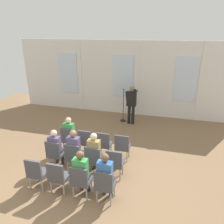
% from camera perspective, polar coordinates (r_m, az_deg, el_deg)
% --- Properties ---
extents(ground_plane, '(15.59, 15.59, 0.00)m').
position_cam_1_polar(ground_plane, '(6.31, -9.95, -19.30)').
color(ground_plane, '#846647').
extents(rear_partition, '(10.96, 0.14, 3.60)m').
position_cam_1_polar(rear_partition, '(10.76, 3.10, 8.85)').
color(rear_partition, silver).
rests_on(rear_partition, ground).
extents(speaker, '(0.51, 0.69, 1.75)m').
position_cam_1_polar(speaker, '(9.68, 5.14, 2.57)').
color(speaker, black).
rests_on(speaker, ground).
extents(mic_stand, '(0.28, 0.28, 1.55)m').
position_cam_1_polar(mic_stand, '(10.15, 2.97, -0.59)').
color(mic_stand, black).
rests_on(mic_stand, ground).
extents(chair_r0_c0, '(0.46, 0.44, 0.94)m').
position_cam_1_polar(chair_r0_c0, '(7.67, -11.26, -6.80)').
color(chair_r0_c0, '#99999E').
rests_on(chair_r0_c0, ground).
extents(audience_r0_c0, '(0.36, 0.39, 1.29)m').
position_cam_1_polar(audience_r0_c0, '(7.65, -11.08, -5.30)').
color(audience_r0_c0, '#2D2D33').
rests_on(audience_r0_c0, ground).
extents(chair_r0_c1, '(0.46, 0.44, 0.94)m').
position_cam_1_polar(chair_r0_c1, '(7.43, -6.86, -7.48)').
color(chair_r0_c1, '#99999E').
rests_on(chair_r0_c1, ground).
extents(chair_r0_c2, '(0.46, 0.44, 0.94)m').
position_cam_1_polar(chair_r0_c2, '(7.23, -2.18, -8.15)').
color(chair_r0_c2, '#99999E').
rests_on(chair_r0_c2, ground).
extents(chair_r0_c3, '(0.46, 0.44, 0.94)m').
position_cam_1_polar(chair_r0_c3, '(7.09, 2.74, -8.80)').
color(chair_r0_c3, '#99999E').
rests_on(chair_r0_c3, ground).
extents(chair_r1_c0, '(0.46, 0.44, 0.94)m').
position_cam_1_polar(chair_r1_c0, '(6.93, -14.81, -10.32)').
color(chair_r1_c0, '#99999E').
rests_on(chair_r1_c0, ground).
extents(audience_r1_c0, '(0.36, 0.39, 1.27)m').
position_cam_1_polar(audience_r1_c0, '(6.90, -14.60, -8.73)').
color(audience_r1_c0, '#2D2D33').
rests_on(audience_r1_c0, ground).
extents(chair_r1_c1, '(0.46, 0.44, 0.94)m').
position_cam_1_polar(chair_r1_c1, '(6.66, -10.00, -11.25)').
color(chair_r1_c1, '#99999E').
rests_on(chair_r1_c1, ground).
extents(audience_r1_c1, '(0.36, 0.39, 1.34)m').
position_cam_1_polar(audience_r1_c1, '(6.62, -9.82, -9.36)').
color(audience_r1_c1, '#2D2D33').
rests_on(audience_r1_c1, ground).
extents(chair_r1_c2, '(0.46, 0.44, 0.94)m').
position_cam_1_polar(chair_r1_c2, '(6.45, -4.81, -12.17)').
color(chair_r1_c2, '#99999E').
rests_on(chair_r1_c2, ground).
extents(audience_r1_c2, '(0.36, 0.39, 1.33)m').
position_cam_1_polar(audience_r1_c2, '(6.40, -4.61, -10.25)').
color(audience_r1_c2, '#2D2D33').
rests_on(audience_r1_c2, ground).
extents(chair_r1_c3, '(0.46, 0.44, 0.94)m').
position_cam_1_polar(chair_r1_c3, '(6.29, 0.74, -13.03)').
color(chair_r1_c3, '#99999E').
rests_on(chair_r1_c3, ground).
extents(chair_r2_c0, '(0.46, 0.44, 0.94)m').
position_cam_1_polar(chair_r2_c0, '(6.25, -19.27, -14.57)').
color(chair_r2_c0, '#99999E').
rests_on(chair_r2_c0, ground).
extents(chair_r2_c1, '(0.46, 0.44, 0.94)m').
position_cam_1_polar(chair_r2_c1, '(5.96, -14.05, -15.91)').
color(chair_r2_c1, '#99999E').
rests_on(chair_r2_c1, ground).
extents(chair_r2_c2, '(0.46, 0.44, 0.94)m').
position_cam_1_polar(chair_r2_c2, '(5.72, -8.26, -17.22)').
color(chair_r2_c2, '#99999E').
rests_on(chair_r2_c2, ground).
extents(audience_r2_c2, '(0.36, 0.39, 1.32)m').
position_cam_1_polar(audience_r2_c2, '(5.66, -8.03, -15.14)').
color(audience_r2_c2, '#2D2D33').
rests_on(audience_r2_c2, ground).
extents(chair_r2_c3, '(0.46, 0.44, 0.94)m').
position_cam_1_polar(chair_r2_c3, '(5.54, -1.93, -18.44)').
color(chair_r2_c3, '#99999E').
rests_on(chair_r2_c3, ground).
extents(audience_r2_c3, '(0.36, 0.39, 1.35)m').
position_cam_1_polar(audience_r2_c3, '(5.46, -1.71, -16.19)').
color(audience_r2_c3, '#2D2D33').
rests_on(audience_r2_c3, ground).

